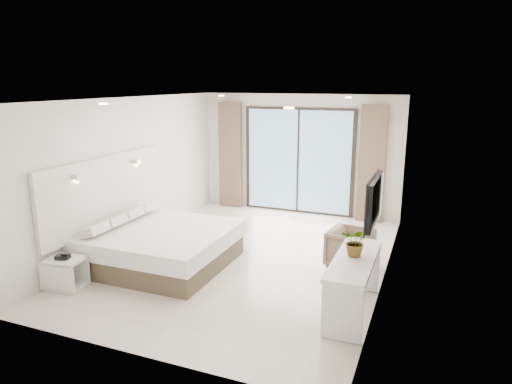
% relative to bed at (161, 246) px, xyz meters
% --- Properties ---
extents(ground, '(6.20, 6.20, 0.00)m').
position_rel_bed_xyz_m(ground, '(1.22, 0.77, -0.32)').
color(ground, beige).
rests_on(ground, ground).
extents(room_shell, '(4.62, 6.22, 2.72)m').
position_rel_bed_xyz_m(room_shell, '(1.02, 1.41, 1.26)').
color(room_shell, silver).
rests_on(room_shell, ground).
extents(bed, '(2.18, 2.08, 0.75)m').
position_rel_bed_xyz_m(bed, '(0.00, 0.00, 0.00)').
color(bed, brown).
rests_on(bed, ground).
extents(nightstand, '(0.56, 0.48, 0.46)m').
position_rel_bed_xyz_m(nightstand, '(-0.79, -1.29, -0.09)').
color(nightstand, white).
rests_on(nightstand, ground).
extents(phone, '(0.22, 0.19, 0.06)m').
position_rel_bed_xyz_m(phone, '(-0.80, -1.31, 0.18)').
color(phone, black).
rests_on(phone, nightstand).
extents(console_desk, '(0.50, 1.60, 0.77)m').
position_rel_bed_xyz_m(console_desk, '(3.26, -0.48, 0.24)').
color(console_desk, white).
rests_on(console_desk, ground).
extents(plant, '(0.45, 0.48, 0.31)m').
position_rel_bed_xyz_m(plant, '(3.26, -0.41, 0.60)').
color(plant, '#33662D').
rests_on(plant, console_desk).
extents(armchair, '(0.72, 0.76, 0.69)m').
position_rel_bed_xyz_m(armchair, '(2.95, 1.07, 0.03)').
color(armchair, '#89735A').
rests_on(armchair, ground).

